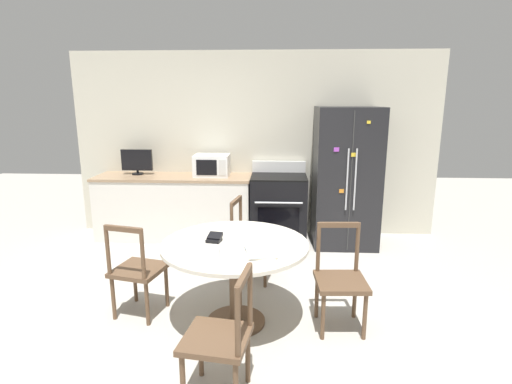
% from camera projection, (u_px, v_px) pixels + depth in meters
% --- Properties ---
extents(ground_plane, '(14.00, 14.00, 0.00)m').
position_uv_depth(ground_plane, '(239.00, 327.00, 3.49)').
color(ground_plane, '#B2ADA3').
extents(back_wall, '(5.20, 0.10, 2.60)m').
position_uv_depth(back_wall, '(255.00, 145.00, 5.77)').
color(back_wall, beige).
rests_on(back_wall, ground_plane).
extents(kitchen_counter, '(2.17, 0.64, 0.90)m').
position_uv_depth(kitchen_counter, '(175.00, 207.00, 5.67)').
color(kitchen_counter, silver).
rests_on(kitchen_counter, ground_plane).
extents(refrigerator, '(0.83, 0.80, 1.85)m').
position_uv_depth(refrigerator, '(346.00, 177.00, 5.35)').
color(refrigerator, black).
rests_on(refrigerator, ground_plane).
extents(oven_range, '(0.76, 0.68, 1.08)m').
position_uv_depth(oven_range, '(278.00, 208.00, 5.57)').
color(oven_range, black).
rests_on(oven_range, ground_plane).
extents(microwave, '(0.48, 0.38, 0.30)m').
position_uv_depth(microwave, '(212.00, 165.00, 5.54)').
color(microwave, white).
rests_on(microwave, kitchen_counter).
extents(countertop_tv, '(0.43, 0.16, 0.36)m').
position_uv_depth(countertop_tv, '(137.00, 161.00, 5.63)').
color(countertop_tv, black).
rests_on(countertop_tv, kitchen_counter).
extents(dining_table, '(1.26, 1.26, 0.75)m').
position_uv_depth(dining_table, '(235.00, 258.00, 3.43)').
color(dining_table, beige).
rests_on(dining_table, ground_plane).
extents(dining_chair_left, '(0.51, 0.51, 0.90)m').
position_uv_depth(dining_chair_left, '(137.00, 270.00, 3.61)').
color(dining_chair_left, brown).
rests_on(dining_chair_left, ground_plane).
extents(dining_chair_right, '(0.44, 0.44, 0.90)m').
position_uv_depth(dining_chair_right, '(340.00, 280.00, 3.42)').
color(dining_chair_right, brown).
rests_on(dining_chair_right, ground_plane).
extents(dining_chair_near, '(0.48, 0.48, 0.90)m').
position_uv_depth(dining_chair_near, '(221.00, 338.00, 2.59)').
color(dining_chair_near, brown).
rests_on(dining_chair_near, ground_plane).
extents(dining_chair_far, '(0.49, 0.49, 0.90)m').
position_uv_depth(dining_chair_far, '(251.00, 241.00, 4.35)').
color(dining_chair_far, brown).
rests_on(dining_chair_far, ground_plane).
extents(candle_glass, '(0.08, 0.08, 0.08)m').
position_uv_depth(candle_glass, '(215.00, 253.00, 3.09)').
color(candle_glass, silver).
rests_on(candle_glass, dining_table).
extents(wallet, '(0.14, 0.15, 0.07)m').
position_uv_depth(wallet, '(214.00, 238.00, 3.43)').
color(wallet, black).
rests_on(wallet, dining_table).
extents(mail_stack, '(0.28, 0.34, 0.02)m').
position_uv_depth(mail_stack, '(260.00, 252.00, 3.17)').
color(mail_stack, white).
rests_on(mail_stack, dining_table).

